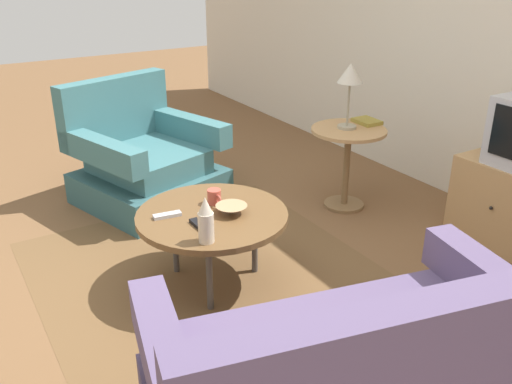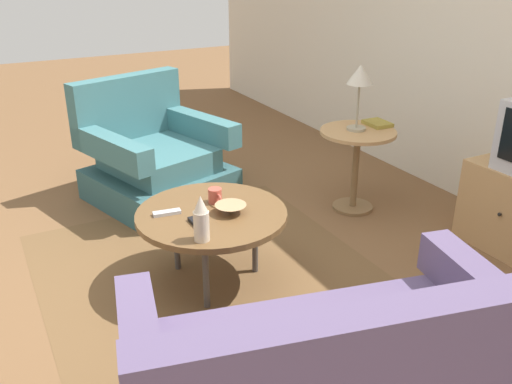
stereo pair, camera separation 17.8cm
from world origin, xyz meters
name	(u,v)px [view 1 (the left image)]	position (x,y,z in m)	size (l,w,h in m)	color
ground_plane	(210,286)	(0.00, 0.00, 0.00)	(16.00, 16.00, 0.00)	brown
back_wall	(505,23)	(0.00, 2.33, 1.35)	(9.00, 0.12, 2.70)	beige
area_rug	(214,281)	(-0.03, 0.05, 0.00)	(2.24, 1.93, 0.00)	brown
armchair	(144,163)	(-1.39, 0.15, 0.30)	(1.13, 1.16, 0.92)	#325C60
couch	(352,382)	(1.27, -0.02, 0.29)	(1.18, 1.68, 0.85)	#4B3E5C
coffee_table	(212,218)	(-0.03, 0.05, 0.42)	(0.86, 0.86, 0.45)	brown
side_table	(347,151)	(-0.46, 1.39, 0.45)	(0.55, 0.55, 0.62)	tan
table_lamp	(350,78)	(-0.48, 1.39, 0.99)	(0.18, 0.18, 0.47)	#9E937A
vase	(206,221)	(0.25, -0.13, 0.57)	(0.08, 0.08, 0.25)	beige
mug	(214,197)	(-0.14, 0.12, 0.50)	(0.13, 0.08, 0.09)	#B74C3D
bowl	(231,210)	(0.03, 0.14, 0.48)	(0.18, 0.18, 0.05)	tan
tv_remote_dark	(200,226)	(0.09, -0.09, 0.46)	(0.18, 0.05, 0.02)	black
tv_remote_silver	(167,215)	(-0.12, -0.19, 0.46)	(0.07, 0.16, 0.02)	#B2B2B7
book	(367,121)	(-0.50, 1.60, 0.63)	(0.20, 0.16, 0.03)	olive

